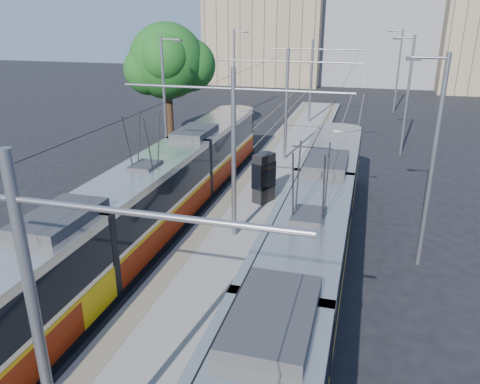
% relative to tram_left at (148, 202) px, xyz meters
% --- Properties ---
extents(ground, '(160.00, 160.00, 0.00)m').
position_rel_tram_left_xyz_m(ground, '(3.60, -7.28, -1.71)').
color(ground, black).
rests_on(ground, ground).
extents(platform, '(4.00, 50.00, 0.30)m').
position_rel_tram_left_xyz_m(platform, '(3.60, 9.72, -1.56)').
color(platform, gray).
rests_on(platform, ground).
extents(tactile_strip_left, '(0.70, 50.00, 0.01)m').
position_rel_tram_left_xyz_m(tactile_strip_left, '(2.15, 9.72, -1.40)').
color(tactile_strip_left, gray).
rests_on(tactile_strip_left, platform).
extents(tactile_strip_right, '(0.70, 50.00, 0.01)m').
position_rel_tram_left_xyz_m(tactile_strip_right, '(5.05, 9.72, -1.40)').
color(tactile_strip_right, gray).
rests_on(tactile_strip_right, platform).
extents(rails, '(8.71, 70.00, 0.03)m').
position_rel_tram_left_xyz_m(rails, '(3.60, 9.72, -1.69)').
color(rails, gray).
rests_on(rails, ground).
extents(tram_left, '(2.43, 28.91, 5.50)m').
position_rel_tram_left_xyz_m(tram_left, '(0.00, 0.00, 0.00)').
color(tram_left, black).
rests_on(tram_left, ground).
extents(tram_right, '(2.43, 27.64, 5.50)m').
position_rel_tram_left_xyz_m(tram_right, '(7.20, -3.35, 0.15)').
color(tram_right, black).
rests_on(tram_right, ground).
extents(catenary, '(9.20, 70.00, 7.00)m').
position_rel_tram_left_xyz_m(catenary, '(3.60, 6.88, 2.82)').
color(catenary, slate).
rests_on(catenary, platform).
extents(street_lamps, '(15.18, 38.22, 8.00)m').
position_rel_tram_left_xyz_m(street_lamps, '(3.60, 13.72, 2.47)').
color(street_lamps, slate).
rests_on(street_lamps, ground).
extents(shelter, '(1.09, 1.31, 2.50)m').
position_rel_tram_left_xyz_m(shelter, '(3.95, 4.87, -0.10)').
color(shelter, black).
rests_on(shelter, platform).
extents(tree, '(6.05, 5.60, 8.80)m').
position_rel_tram_left_xyz_m(tree, '(-5.47, 16.02, 4.24)').
color(tree, '#382314').
rests_on(tree, ground).
extents(building_left, '(16.32, 12.24, 14.77)m').
position_rel_tram_left_xyz_m(building_left, '(-6.40, 52.72, 5.69)').
color(building_left, gray).
rests_on(building_left, ground).
extents(building_centre, '(18.36, 14.28, 16.17)m').
position_rel_tram_left_xyz_m(building_centre, '(9.60, 56.72, 6.39)').
color(building_centre, gray).
rests_on(building_centre, ground).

